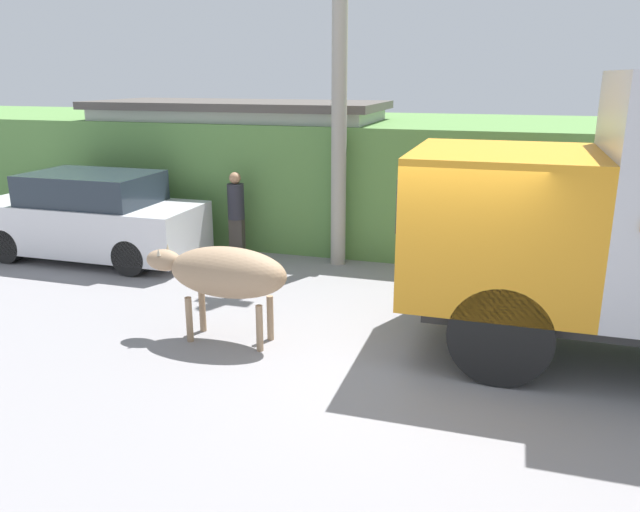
{
  "coord_description": "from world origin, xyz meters",
  "views": [
    {
      "loc": [
        0.88,
        -7.32,
        3.45
      ],
      "look_at": [
        -1.45,
        0.2,
        1.16
      ],
      "focal_mm": 35.0,
      "sensor_mm": 36.0,
      "label": 1
    }
  ],
  "objects_px": {
    "pedestrian_on_hill": "(236,211)",
    "brown_cow": "(224,273)",
    "utility_pole": "(339,72)",
    "parked_suv": "(90,218)"
  },
  "relations": [
    {
      "from": "pedestrian_on_hill",
      "to": "brown_cow",
      "type": "bearing_deg",
      "value": 110.39
    },
    {
      "from": "pedestrian_on_hill",
      "to": "utility_pole",
      "type": "xyz_separation_m",
      "value": [
        1.99,
        0.2,
        2.57
      ]
    },
    {
      "from": "parked_suv",
      "to": "utility_pole",
      "type": "relative_size",
      "value": 0.64
    },
    {
      "from": "parked_suv",
      "to": "pedestrian_on_hill",
      "type": "distance_m",
      "value": 2.82
    },
    {
      "from": "brown_cow",
      "to": "pedestrian_on_hill",
      "type": "distance_m",
      "value": 3.99
    },
    {
      "from": "utility_pole",
      "to": "parked_suv",
      "type": "bearing_deg",
      "value": -167.13
    },
    {
      "from": "brown_cow",
      "to": "pedestrian_on_hill",
      "type": "relative_size",
      "value": 1.19
    },
    {
      "from": "brown_cow",
      "to": "parked_suv",
      "type": "relative_size",
      "value": 0.46
    },
    {
      "from": "brown_cow",
      "to": "pedestrian_on_hill",
      "type": "height_order",
      "value": "pedestrian_on_hill"
    },
    {
      "from": "parked_suv",
      "to": "utility_pole",
      "type": "height_order",
      "value": "utility_pole"
    }
  ]
}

